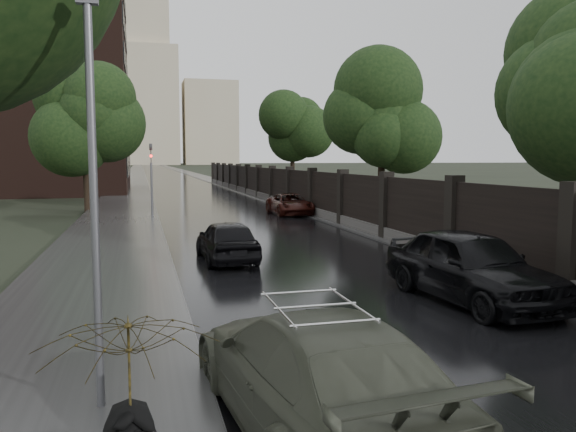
# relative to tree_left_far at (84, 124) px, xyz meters

# --- Properties ---
(ground) EXTENTS (800.00, 800.00, 0.00)m
(ground) POSITION_rel_tree_left_far_xyz_m (8.00, -30.00, -5.24)
(ground) COLOR black
(ground) RESTS_ON ground
(road) EXTENTS (8.00, 420.00, 0.02)m
(road) POSITION_rel_tree_left_far_xyz_m (8.00, 160.00, -5.23)
(road) COLOR black
(road) RESTS_ON ground
(sidewalk_left) EXTENTS (4.00, 420.00, 0.16)m
(sidewalk_left) POSITION_rel_tree_left_far_xyz_m (2.00, 160.00, -5.16)
(sidewalk_left) COLOR #2D2D2D
(sidewalk_left) RESTS_ON ground
(verge_right) EXTENTS (3.00, 420.00, 0.08)m
(verge_right) POSITION_rel_tree_left_far_xyz_m (13.50, 160.00, -5.20)
(verge_right) COLOR #2D2D2D
(verge_right) RESTS_ON ground
(fence_right) EXTENTS (0.45, 75.72, 2.70)m
(fence_right) POSITION_rel_tree_left_far_xyz_m (12.60, 2.01, -4.23)
(fence_right) COLOR #383533
(fence_right) RESTS_ON ground
(tree_left_far) EXTENTS (4.25, 4.25, 7.39)m
(tree_left_far) POSITION_rel_tree_left_far_xyz_m (0.00, 0.00, 0.00)
(tree_left_far) COLOR black
(tree_left_far) RESTS_ON ground
(tree_right_b) EXTENTS (4.08, 4.08, 7.01)m
(tree_right_b) POSITION_rel_tree_left_far_xyz_m (15.50, -8.00, -0.29)
(tree_right_b) COLOR black
(tree_right_b) RESTS_ON ground
(tree_right_c) EXTENTS (4.08, 4.08, 7.01)m
(tree_right_c) POSITION_rel_tree_left_far_xyz_m (15.50, 10.00, -0.29)
(tree_right_c) COLOR black
(tree_right_c) RESTS_ON ground
(lamp_post) EXTENTS (0.25, 0.12, 5.11)m
(lamp_post) POSITION_rel_tree_left_far_xyz_m (2.60, -28.50, -2.57)
(lamp_post) COLOR #59595E
(lamp_post) RESTS_ON ground
(traffic_light) EXTENTS (0.16, 0.32, 4.00)m
(traffic_light) POSITION_rel_tree_left_far_xyz_m (3.70, -5.01, -2.84)
(traffic_light) COLOR #59595E
(traffic_light) RESTS_ON ground
(stalinist_tower) EXTENTS (92.00, 30.00, 159.00)m
(stalinist_tower) POSITION_rel_tree_left_far_xyz_m (8.00, 270.00, 33.14)
(stalinist_tower) COLOR tan
(stalinist_tower) RESTS_ON ground
(volga_sedan) EXTENTS (2.50, 5.19, 1.46)m
(volga_sedan) POSITION_rel_tree_left_far_xyz_m (5.08, -29.46, -4.51)
(volga_sedan) COLOR #424638
(volga_sedan) RESTS_ON ground
(hatchback_left) EXTENTS (1.68, 3.96, 1.34)m
(hatchback_left) POSITION_rel_tree_left_far_xyz_m (5.70, -18.33, -4.57)
(hatchback_left) COLOR black
(hatchback_left) RESTS_ON ground
(car_right_near) EXTENTS (2.37, 5.00, 1.65)m
(car_right_near) POSITION_rel_tree_left_far_xyz_m (10.24, -24.64, -4.42)
(car_right_near) COLOR black
(car_right_near) RESTS_ON ground
(car_right_far) EXTENTS (2.06, 4.40, 1.22)m
(car_right_far) POSITION_rel_tree_left_far_xyz_m (11.40, -4.58, -4.63)
(car_right_far) COLOR black
(car_right_far) RESTS_ON ground
(pedestrian_umbrella) EXTENTS (1.21, 1.23, 2.65)m
(pedestrian_umbrella) POSITION_rel_tree_left_far_xyz_m (3.05, -32.47, -3.32)
(pedestrian_umbrella) COLOR black
(pedestrian_umbrella) RESTS_ON sidewalk_left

